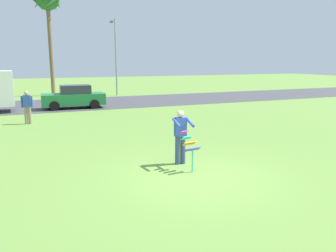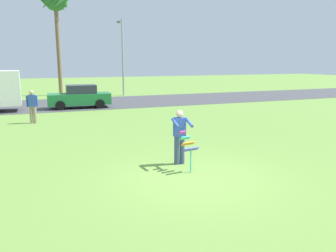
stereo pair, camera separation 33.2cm
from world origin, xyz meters
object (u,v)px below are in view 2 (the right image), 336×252
at_px(palm_tree_right_near, 56,4).
at_px(streetlight_pole, 122,53).
at_px(person_walker_near, 32,106).
at_px(kite_held, 188,145).
at_px(parked_car_green, 80,97).
at_px(person_kite_flyer, 180,135).

distance_m(palm_tree_right_near, streetlight_pole, 7.36).
relative_size(palm_tree_right_near, person_walker_near, 5.67).
height_order(palm_tree_right_near, streetlight_pole, palm_tree_right_near).
bearing_deg(streetlight_pole, kite_held, -98.91).
relative_size(kite_held, parked_car_green, 0.28).
bearing_deg(palm_tree_right_near, person_kite_flyer, -85.15).
bearing_deg(parked_car_green, person_walker_near, -120.53).
height_order(palm_tree_right_near, person_walker_near, palm_tree_right_near).
height_order(kite_held, palm_tree_right_near, palm_tree_right_near).
bearing_deg(kite_held, person_kite_flyer, 87.02).
relative_size(kite_held, palm_tree_right_near, 0.12).
distance_m(streetlight_pole, person_walker_near, 15.07).
height_order(person_kite_flyer, kite_held, person_kite_flyer).
bearing_deg(streetlight_pole, palm_tree_right_near, 157.66).
bearing_deg(person_walker_near, kite_held, -66.46).
height_order(person_kite_flyer, parked_car_green, person_kite_flyer).
xyz_separation_m(palm_tree_right_near, streetlight_pole, (5.53, -2.27, -4.29)).
distance_m(person_kite_flyer, parked_car_green, 14.48).
relative_size(kite_held, streetlight_pole, 0.17).
distance_m(person_kite_flyer, streetlight_pole, 22.28).
bearing_deg(person_walker_near, parked_car_green, 59.47).
bearing_deg(palm_tree_right_near, kite_held, -85.37).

